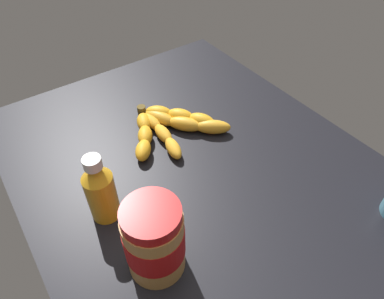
# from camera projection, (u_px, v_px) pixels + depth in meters

# --- Properties ---
(ground_plane) EXTENTS (0.88, 0.69, 0.05)m
(ground_plane) POSITION_uv_depth(u_px,v_px,m) (195.00, 171.00, 0.74)
(ground_plane) COLOR black
(banana_bunch) EXTENTS (0.19, 0.24, 0.04)m
(banana_bunch) POSITION_uv_depth(u_px,v_px,m) (171.00, 125.00, 0.79)
(banana_bunch) COLOR gold
(banana_bunch) RESTS_ON ground_plane
(peanut_butter_jar) EXTENTS (0.09, 0.09, 0.14)m
(peanut_butter_jar) POSITION_uv_depth(u_px,v_px,m) (154.00, 240.00, 0.52)
(peanut_butter_jar) COLOR #BF8442
(peanut_butter_jar) RESTS_ON ground_plane
(honey_bottle) EXTENTS (0.05, 0.05, 0.14)m
(honey_bottle) POSITION_uv_depth(u_px,v_px,m) (100.00, 190.00, 0.59)
(honey_bottle) COLOR gold
(honey_bottle) RESTS_ON ground_plane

